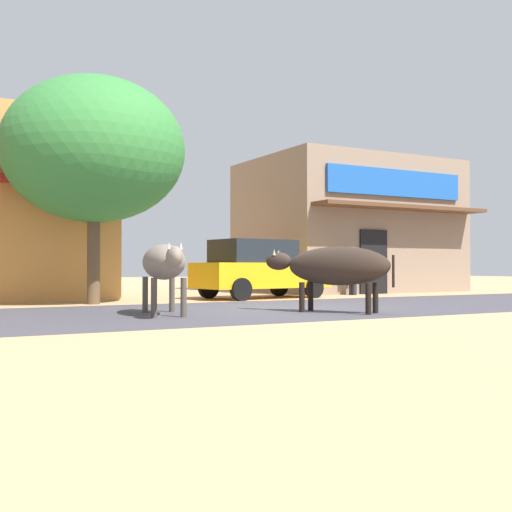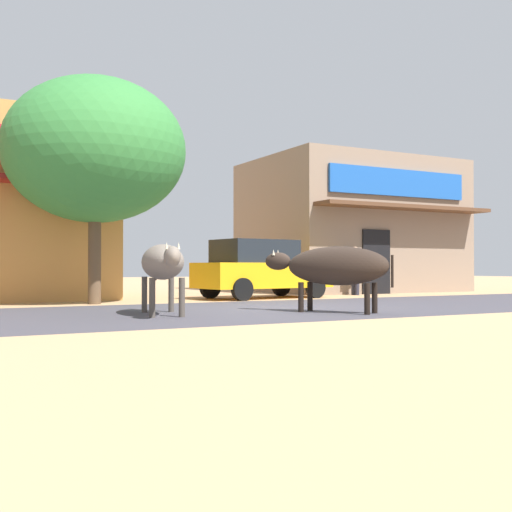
% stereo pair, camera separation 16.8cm
% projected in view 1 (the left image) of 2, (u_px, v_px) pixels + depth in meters
% --- Properties ---
extents(ground, '(80.00, 80.00, 0.00)m').
position_uv_depth(ground, '(286.00, 309.00, 13.55)').
color(ground, tan).
extents(asphalt_road, '(72.00, 5.92, 0.00)m').
position_uv_depth(asphalt_road, '(286.00, 309.00, 13.55)').
color(asphalt_road, '#44414A').
rests_on(asphalt_road, ground).
extents(storefront_right_club, '(7.02, 6.23, 4.73)m').
position_uv_depth(storefront_right_club, '(347.00, 227.00, 23.68)').
color(storefront_right_club, gray).
rests_on(storefront_right_club, ground).
extents(roadside_tree, '(4.33, 4.33, 5.41)m').
position_uv_depth(roadside_tree, '(94.00, 150.00, 15.25)').
color(roadside_tree, brown).
rests_on(roadside_tree, ground).
extents(parked_hatchback_car, '(4.05, 2.17, 1.64)m').
position_uv_depth(parked_hatchback_car, '(259.00, 269.00, 17.98)').
color(parked_hatchback_car, '#EEAA13').
rests_on(parked_hatchback_car, ground).
extents(cow_near_brown, '(1.16, 2.62, 1.31)m').
position_uv_depth(cow_near_brown, '(164.00, 263.00, 11.80)').
color(cow_near_brown, slate).
rests_on(cow_near_brown, ground).
extents(cow_far_dark, '(1.81, 2.43, 1.29)m').
position_uv_depth(cow_far_dark, '(335.00, 266.00, 12.44)').
color(cow_far_dark, '#2F241D').
rests_on(cow_far_dark, ground).
extents(pedestrian_by_shop, '(0.45, 0.61, 1.52)m').
position_uv_depth(pedestrian_by_shop, '(353.00, 267.00, 20.08)').
color(pedestrian_by_shop, '#262633').
rests_on(pedestrian_by_shop, ground).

